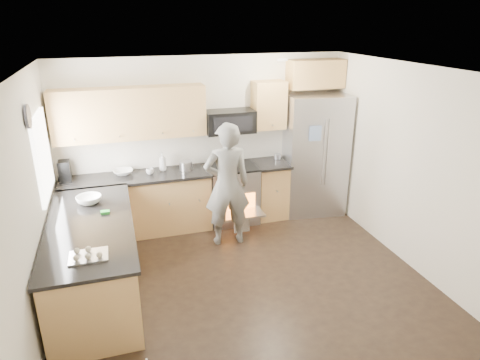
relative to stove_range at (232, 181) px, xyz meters
name	(u,v)px	position (x,y,z in m)	size (l,w,h in m)	color
ground	(242,279)	(-0.35, -1.69, -0.68)	(4.50, 4.50, 0.00)	black
room_shell	(239,153)	(-0.39, -1.68, 1.00)	(4.54, 4.04, 2.62)	silver
back_cabinet_run	(172,169)	(-0.93, 0.06, 0.29)	(4.45, 0.64, 2.50)	tan
peninsula	(94,259)	(-2.10, -1.44, -0.21)	(0.96, 2.36, 1.02)	tan
stove_range	(232,181)	(0.00, 0.00, 0.00)	(0.76, 0.97, 1.79)	#B7B7BC
refrigerator	(314,154)	(1.42, 0.01, 0.32)	(1.07, 0.88, 1.99)	#B7B7BC
person	(227,185)	(-0.27, -0.69, 0.23)	(0.66, 0.43, 1.81)	gray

